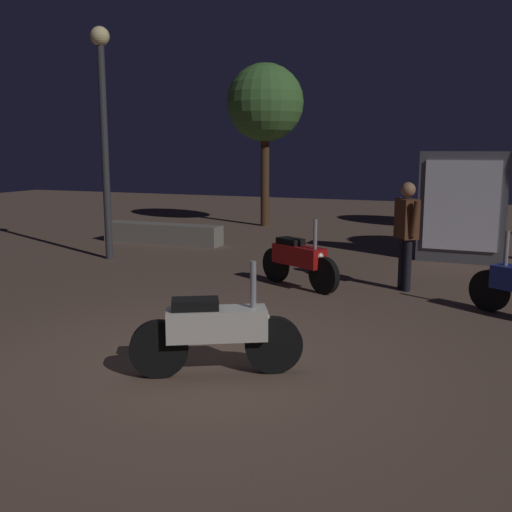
% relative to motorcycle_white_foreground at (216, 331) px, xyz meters
% --- Properties ---
extents(ground_plane, '(40.00, 40.00, 0.00)m').
position_rel_motorcycle_white_foreground_xyz_m(ground_plane, '(-0.30, 0.24, -0.44)').
color(ground_plane, brown).
extents(motorcycle_white_foreground, '(1.51, 0.87, 1.11)m').
position_rel_motorcycle_white_foreground_xyz_m(motorcycle_white_foreground, '(0.00, 0.00, 0.00)').
color(motorcycle_white_foreground, black).
rests_on(motorcycle_white_foreground, ground_plane).
extents(motorcycle_red_parked_left, '(1.50, 0.89, 1.11)m').
position_rel_motorcycle_white_foreground_xyz_m(motorcycle_red_parked_left, '(-0.42, 3.84, 0.00)').
color(motorcycle_red_parked_left, black).
rests_on(motorcycle_red_parked_left, ground_plane).
extents(person_rider_beside, '(0.47, 0.59, 1.66)m').
position_rel_motorcycle_white_foreground_xyz_m(person_rider_beside, '(1.14, 4.27, 0.55)').
color(person_rider_beside, black).
rests_on(person_rider_beside, ground_plane).
extents(streetlamp_near, '(0.36, 0.36, 4.39)m').
position_rel_motorcycle_white_foreground_xyz_m(streetlamp_near, '(-4.67, 4.82, 2.40)').
color(streetlamp_near, '#38383D').
rests_on(streetlamp_near, ground_plane).
extents(tree_right_bg, '(2.10, 2.10, 4.44)m').
position_rel_motorcycle_white_foreground_xyz_m(tree_right_bg, '(-3.68, 10.78, 2.91)').
color(tree_right_bg, '#4C331E').
rests_on(tree_right_bg, ground_plane).
extents(kiosk_billboard, '(1.61, 0.57, 2.10)m').
position_rel_motorcycle_white_foreground_xyz_m(kiosk_billboard, '(1.78, 7.11, 0.61)').
color(kiosk_billboard, '#595960').
rests_on(kiosk_billboard, ground_plane).
extents(planter_wall_low, '(2.87, 0.50, 0.45)m').
position_rel_motorcycle_white_foreground_xyz_m(planter_wall_low, '(-4.72, 6.93, -0.21)').
color(planter_wall_low, gray).
rests_on(planter_wall_low, ground_plane).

